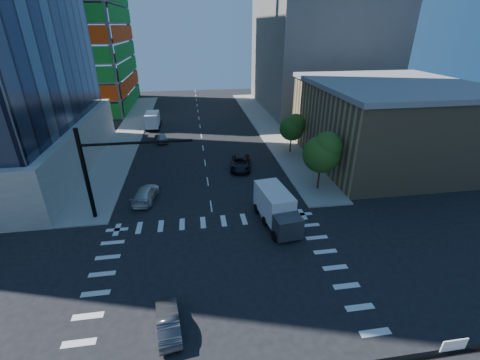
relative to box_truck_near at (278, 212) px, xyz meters
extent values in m
plane|color=black|center=(-5.99, -7.62, -1.43)|extent=(160.00, 160.00, 0.00)
cube|color=silver|center=(-5.99, -7.62, -1.42)|extent=(20.00, 20.00, 0.01)
cube|color=gray|center=(6.51, 32.38, -1.35)|extent=(5.00, 60.00, 0.15)
cube|color=gray|center=(-18.49, 32.38, -1.35)|extent=(5.00, 60.00, 0.15)
cube|color=#977E57|center=(19.01, 14.38, 3.57)|extent=(20.00, 22.00, 10.00)
cube|color=gray|center=(19.01, 14.38, 8.87)|extent=(20.50, 22.50, 0.60)
cube|color=slate|center=(21.01, 47.38, 12.57)|extent=(24.00, 30.00, 28.00)
cylinder|color=black|center=(0.51, -19.12, 6.12)|extent=(10.00, 0.24, 0.24)
cube|color=white|center=(0.51, -19.12, 6.47)|extent=(0.90, 0.04, 0.50)
cylinder|color=black|center=(-17.49, 3.88, 3.22)|extent=(0.40, 0.40, 9.00)
cylinder|color=black|center=(-12.49, 3.88, 6.12)|extent=(10.00, 0.24, 0.24)
imported|color=black|center=(-11.49, 3.88, 5.02)|extent=(0.16, 0.20, 1.00)
cylinder|color=#382316|center=(6.51, 6.38, -0.14)|extent=(0.20, 0.20, 2.27)
sphere|color=#1A4512|center=(6.51, 6.38, 2.95)|extent=(4.16, 4.16, 4.16)
sphere|color=#417025|center=(6.91, 6.08, 3.92)|extent=(3.25, 3.25, 3.25)
cylinder|color=#382316|center=(6.81, 18.38, -0.31)|extent=(0.20, 0.20, 1.92)
sphere|color=#1A4512|center=(6.81, 18.38, 2.30)|extent=(3.52, 3.52, 3.52)
sphere|color=#417025|center=(7.21, 18.08, 3.12)|extent=(2.75, 2.75, 2.75)
imported|color=black|center=(-1.36, 13.78, -0.67)|extent=(3.48, 5.84, 1.52)
imported|color=silver|center=(-12.87, 6.82, -0.69)|extent=(2.87, 5.37, 1.48)
imported|color=#9A9CA1|center=(-12.55, 26.36, -0.72)|extent=(2.73, 4.44, 1.41)
imported|color=#414145|center=(-9.66, -10.45, -0.78)|extent=(1.87, 4.06, 1.29)
cube|color=silver|center=(0.00, 0.00, 0.49)|extent=(3.06, 5.31, 2.62)
cube|color=#3A3A40|center=(0.00, 0.00, -0.17)|extent=(2.54, 2.10, 1.91)
cube|color=white|center=(-14.49, 34.93, 0.34)|extent=(2.26, 4.66, 2.42)
cube|color=#3A3A40|center=(-14.49, 34.93, -0.26)|extent=(2.15, 1.69, 1.77)
camera|label=1|loc=(-7.38, -24.98, 15.78)|focal=24.00mm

